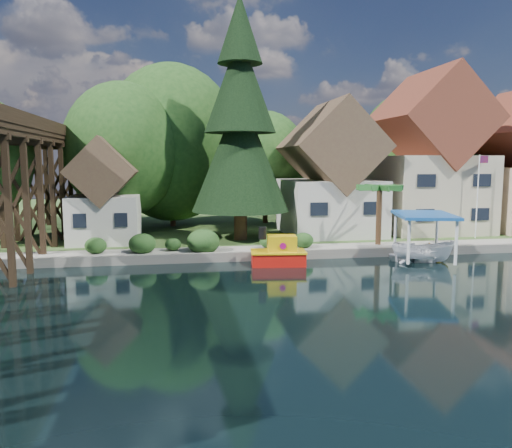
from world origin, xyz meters
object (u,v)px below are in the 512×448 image
object	(u,v)px
flagpole	(479,187)
tugboat	(279,253)
shed	(105,198)
conifer	(240,124)
house_left	(330,178)
boat_white_a	(417,256)
boat_yellow	(432,251)
house_center	(428,163)
palm_tree	(380,190)
boat_canopy	(423,242)

from	to	relation	value
flagpole	tugboat	distance (m)	18.32
shed	conifer	world-z (taller)	conifer
house_left	flagpole	size ratio (longest dim) A/B	1.68
boat_white_a	boat_yellow	bearing A→B (deg)	-58.93
house_center	shed	bearing A→B (deg)	-175.76
flagpole	boat_yellow	bearing A→B (deg)	-141.74
conifer	palm_tree	bearing A→B (deg)	-23.81
shed	boat_canopy	bearing A→B (deg)	-22.92
flagpole	shed	bearing A→B (deg)	174.32
boat_white_a	house_center	bearing A→B (deg)	-10.69
shed	palm_tree	bearing A→B (deg)	-13.82
palm_tree	boat_canopy	xyz separation A→B (m)	(1.36, -4.05, -3.17)
boat_white_a	boat_yellow	world-z (taller)	boat_yellow
shed	boat_yellow	size ratio (longest dim) A/B	3.27
house_left	conifer	distance (m)	9.13
house_center	boat_yellow	xyz separation A→B (m)	(-4.97, -10.17, -5.78)
house_center	conifer	size ratio (longest dim) A/B	0.76
conifer	boat_canopy	bearing A→B (deg)	-37.21
house_center	tugboat	bearing A→B (deg)	-146.59
house_left	conifer	xyz separation A→B (m)	(-7.82, -2.15, 4.19)
flagpole	boat_canopy	world-z (taller)	flagpole
house_left	boat_yellow	world-z (taller)	house_left
house_center	boat_white_a	bearing A→B (deg)	-120.58
boat_white_a	tugboat	bearing A→B (deg)	108.24
boat_canopy	house_center	bearing A→B (deg)	61.29
shed	flagpole	xyz separation A→B (m)	(28.76, -2.86, 0.70)
palm_tree	boat_canopy	distance (m)	5.32
palm_tree	shed	bearing A→B (deg)	166.18
house_left	tugboat	distance (m)	12.36
flagpole	palm_tree	bearing A→B (deg)	-167.72
flagpole	boat_yellow	distance (m)	9.42
house_left	shed	bearing A→B (deg)	-175.23
palm_tree	boat_yellow	xyz separation A→B (m)	(2.36, -3.33, -3.91)
house_center	shed	size ratio (longest dim) A/B	1.77
house_center	flagpole	xyz separation A→B (m)	(1.76, -4.86, -1.89)
palm_tree	flagpole	bearing A→B (deg)	12.28
house_left	shed	distance (m)	18.11
house_left	shed	world-z (taller)	house_left
conifer	flagpole	distance (m)	19.32
house_left	house_center	distance (m)	9.10
house_left	palm_tree	bearing A→B (deg)	-75.24
tugboat	house_left	bearing A→B (deg)	56.54
tugboat	boat_yellow	world-z (taller)	tugboat
shed	flagpole	bearing A→B (deg)	-5.68
house_center	boat_white_a	world-z (taller)	house_center
boat_canopy	shed	bearing A→B (deg)	157.08
flagpole	boat_yellow	xyz separation A→B (m)	(-6.73, -5.31, -3.89)
boat_white_a	house_left	bearing A→B (deg)	35.95
shed	boat_yellow	world-z (taller)	shed
conifer	flagpole	size ratio (longest dim) A/B	2.79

